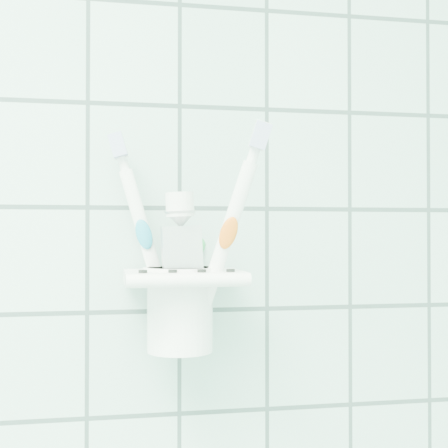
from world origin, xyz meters
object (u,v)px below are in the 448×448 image
toothbrush_blue (184,234)px  toothpaste_tube (186,257)px  holder_bracket (183,279)px  toothbrush_pink (175,232)px  cup (180,305)px  toothbrush_orange (192,227)px

toothbrush_blue → toothpaste_tube: (-0.00, -0.02, -0.02)m
holder_bracket → toothbrush_pink: bearing=113.5°
toothbrush_blue → holder_bracket: bearing=-115.1°
holder_bracket → toothbrush_blue: (0.00, 0.01, 0.04)m
cup → toothpaste_tube: size_ratio=0.56×
toothbrush_pink → toothbrush_blue: size_ratio=1.04×
holder_bracket → toothbrush_pink: size_ratio=0.53×
toothpaste_tube → toothbrush_blue: bearing=85.8°
toothbrush_blue → toothbrush_orange: 0.01m
toothpaste_tube → toothbrush_pink: bearing=103.2°
cup → toothbrush_orange: toothbrush_orange is taller
cup → toothbrush_blue: (0.00, 0.00, 0.07)m
cup → toothbrush_blue: 0.07m
toothpaste_tube → holder_bracket: bearing=93.9°
cup → toothbrush_pink: (-0.00, 0.01, 0.07)m
toothbrush_pink → toothpaste_tube: 0.04m
toothbrush_orange → holder_bracket: bearing=148.8°
holder_bracket → toothpaste_tube: (0.00, -0.01, 0.02)m
toothbrush_blue → toothbrush_orange: toothbrush_orange is taller
toothbrush_pink → toothpaste_tube: bearing=-68.8°
holder_bracket → cup: bearing=127.0°
cup → toothbrush_blue: bearing=30.4°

